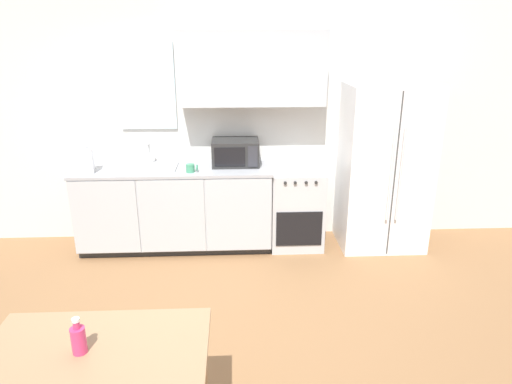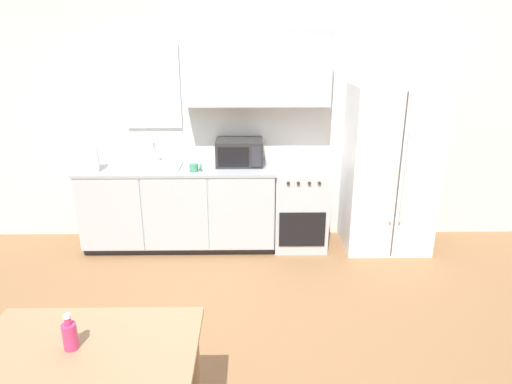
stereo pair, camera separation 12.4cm
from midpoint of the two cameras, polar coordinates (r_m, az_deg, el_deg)
name	(u,v)px [view 1 (the left image)]	position (r m, az deg, el deg)	size (l,w,h in m)	color
ground_plane	(220,337)	(3.85, -5.55, -17.55)	(12.00, 12.00, 0.00)	olive
wall_back	(225,114)	(5.14, -4.58, 9.69)	(12.00, 0.38, 2.70)	silver
kitchen_counter	(176,208)	(5.15, -10.63, -1.93)	(2.11, 0.65, 0.93)	#333333
oven_range	(296,207)	(5.16, 4.31, -1.93)	(0.58, 0.62, 0.88)	#B7BABC
refrigerator	(384,168)	(5.18, 15.07, 2.93)	(0.91, 0.72, 1.80)	white
kitchen_sink	(148,166)	(5.05, -14.07, 3.12)	(0.62, 0.39, 0.25)	#B7BABC
microwave	(235,152)	(5.00, -3.30, 4.97)	(0.51, 0.39, 0.28)	#282828
coffee_mug	(191,168)	(4.80, -8.86, 2.97)	(0.12, 0.09, 0.09)	#3F8C66
grocery_bag_0	(84,159)	(5.05, -21.42, 3.90)	(0.21, 0.19, 0.33)	white
dining_table	(97,367)	(2.73, -20.59, -19.86)	(1.18, 0.70, 0.75)	#997551
drink_bottle	(78,339)	(2.62, -22.64, -16.60)	(0.08, 0.08, 0.20)	#DB386B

